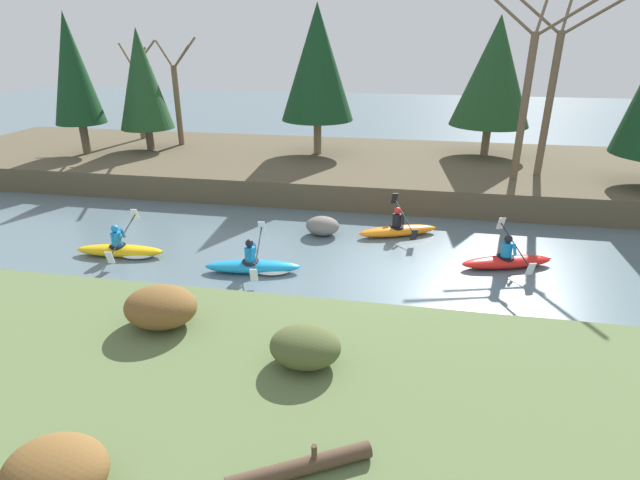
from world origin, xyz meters
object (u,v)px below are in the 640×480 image
at_px(kayaker_far_back, 124,250).
at_px(driftwood_log, 301,467).
at_px(kayaker_lead, 508,260).
at_px(boulder_midstream, 323,226).
at_px(kayaker_trailing, 257,266).
at_px(kayaker_middle, 399,229).

bearing_deg(kayaker_far_back, driftwood_log, -51.91).
distance_m(kayaker_lead, boulder_midstream, 5.92).
xyz_separation_m(kayaker_trailing, driftwood_log, (2.88, -7.25, 0.60)).
distance_m(kayaker_lead, driftwood_log, 9.82).
height_order(kayaker_middle, boulder_midstream, kayaker_middle).
xyz_separation_m(kayaker_far_back, driftwood_log, (7.20, -7.59, 0.60)).
bearing_deg(kayaker_trailing, kayaker_middle, 32.95).
height_order(kayaker_trailing, kayaker_far_back, same).
bearing_deg(kayaker_lead, kayaker_far_back, 168.26).
bearing_deg(driftwood_log, kayaker_trailing, 82.92).
distance_m(boulder_midstream, driftwood_log, 10.51).
height_order(kayaker_trailing, boulder_midstream, kayaker_trailing).
bearing_deg(boulder_midstream, kayaker_far_back, -153.76).
bearing_deg(kayaker_middle, driftwood_log, -117.75).
bearing_deg(driftwood_log, boulder_midstream, 69.64).
distance_m(kayaker_lead, kayaker_trailing, 7.25).
relative_size(kayaker_lead, kayaker_middle, 1.01).
height_order(kayaker_lead, kayaker_far_back, same).
bearing_deg(kayaker_middle, kayaker_far_back, 178.68).
relative_size(kayaker_middle, driftwood_log, 1.42).
height_order(kayaker_middle, kayaker_far_back, same).
bearing_deg(kayaker_trailing, kayaker_far_back, 166.09).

